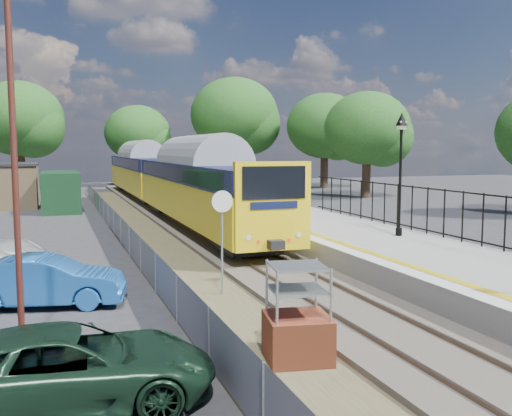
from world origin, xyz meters
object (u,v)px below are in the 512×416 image
car_green (69,368)px  victorian_lamp_north (401,145)px  train (163,176)px  speed_sign (222,224)px  brick_plinth (297,315)px  car_blue (45,281)px  carpark_lamp (14,148)px

car_green → victorian_lamp_north: bearing=-50.2°
victorian_lamp_north → train: bearing=104.9°
train → speed_sign: bearing=-96.2°
brick_plinth → speed_sign: 5.36m
victorian_lamp_north → car_green: victorian_lamp_north is taller
train → car_blue: size_ratio=9.93×
carpark_lamp → car_green: 4.17m
train → car_blue: train is taller
speed_sign → carpark_lamp: 6.61m
car_green → speed_sign: bearing=-32.8°
carpark_lamp → car_green: bearing=-69.1°
victorian_lamp_north → car_blue: bearing=-169.0°
brick_plinth → car_blue: bearing=128.6°
victorian_lamp_north → brick_plinth: 11.88m
speed_sign → car_green: (-4.26, -5.79, -1.42)m
carpark_lamp → car_blue: 5.59m
speed_sign → carpark_lamp: size_ratio=0.41×
brick_plinth → carpark_lamp: carpark_lamp is taller
victorian_lamp_north → carpark_lamp: 14.53m
speed_sign → car_blue: (-4.69, 0.65, -1.40)m
victorian_lamp_north → car_green: (-12.06, -8.85, -3.64)m
car_green → carpark_lamp: bearing=24.4°
speed_sign → carpark_lamp: carpark_lamp is taller
victorian_lamp_north → carpark_lamp: size_ratio=0.62×
speed_sign → car_green: size_ratio=0.64×
brick_plinth → carpark_lamp: (-5.05, 1.54, 3.24)m
victorian_lamp_north → car_blue: victorian_lamp_north is taller
train → car_green: 29.54m
victorian_lamp_north → speed_sign: victorian_lamp_north is taller
brick_plinth → car_green: brick_plinth is taller
victorian_lamp_north → brick_plinth: size_ratio=2.35×
carpark_lamp → car_green: carpark_lamp is taller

